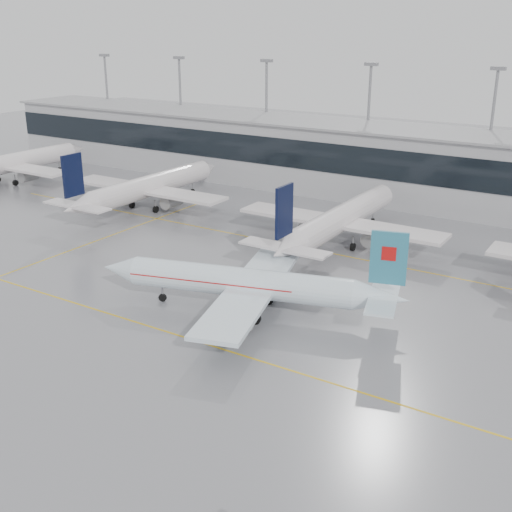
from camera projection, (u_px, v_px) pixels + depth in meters
The scene contains 12 objects.
ground at pixel (191, 339), 62.77m from camera, with size 320.00×320.00×0.00m, color gray.
taxi_line_main at pixel (191, 339), 62.77m from camera, with size 120.00×0.25×0.01m, color gold.
taxi_line_north at pixel (327, 252), 86.59m from camera, with size 120.00×0.25×0.01m, color gold.
taxi_line_cross at pixel (87, 244), 89.77m from camera, with size 0.25×60.00×0.01m, color gold.
terminal at pixel (412, 167), 109.97m from camera, with size 180.00×15.00×12.00m, color #A2A2A5.
terminal_glass at pixel (397, 166), 103.46m from camera, with size 180.00×0.20×5.00m, color black.
terminal_roof at pixel (415, 130), 107.86m from camera, with size 182.00×16.00×0.40m, color gray.
light_masts at pixel (427, 119), 112.23m from camera, with size 156.40×1.00×22.60m.
air_canada_jet at pixel (252, 284), 67.53m from camera, with size 33.25×26.46×10.32m.
parked_jet_a at pixel (10, 164), 123.48m from camera, with size 29.64×36.96×11.72m.
parked_jet_b at pixel (147, 187), 105.87m from camera, with size 29.64×36.96×11.72m.
parked_jet_c at pixel (340, 220), 88.26m from camera, with size 29.64×36.96×11.72m.
Camera 1 is at (35.52, -44.07, 29.05)m, focal length 45.00 mm.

